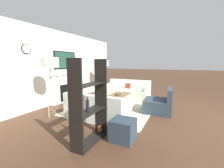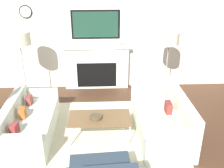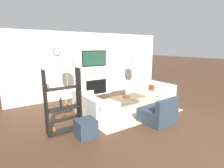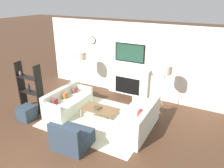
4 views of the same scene
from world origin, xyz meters
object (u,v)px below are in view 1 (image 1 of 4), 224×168
(couch_right, at_px, (127,92))
(floor_lamp_left, at_px, (50,63))
(couch_left, at_px, (97,109))
(ottoman, at_px, (123,130))
(coffee_table, at_px, (118,96))
(decorative_bowl, at_px, (118,94))
(shelf_unit, at_px, (90,106))
(armchair, at_px, (159,104))
(floor_lamp_right, at_px, (104,64))

(couch_right, bearing_deg, floor_lamp_left, 155.54)
(couch_left, xyz_separation_m, ottoman, (-0.75, -1.05, -0.06))
(coffee_table, bearing_deg, decorative_bowl, -154.71)
(floor_lamp_left, distance_m, shelf_unit, 2.09)
(armchair, height_order, decorative_bowl, armchair)
(coffee_table, bearing_deg, floor_lamp_left, 140.27)
(coffee_table, height_order, floor_lamp_right, floor_lamp_right)
(couch_right, relative_size, decorative_bowl, 8.08)
(couch_right, xyz_separation_m, shelf_unit, (-3.55, -0.51, 0.44))
(couch_right, xyz_separation_m, ottoman, (-3.21, -1.05, -0.08))
(coffee_table, relative_size, decorative_bowl, 5.00)
(armchair, xyz_separation_m, decorative_bowl, (-0.08, 1.35, 0.21))
(coffee_table, distance_m, shelf_unit, 2.44)
(couch_right, distance_m, armchair, 1.86)
(floor_lamp_right, height_order, shelf_unit, floor_lamp_right)
(couch_left, xyz_separation_m, coffee_table, (1.29, -0.08, 0.13))
(floor_lamp_left, height_order, ottoman, floor_lamp_left)
(couch_left, height_order, coffee_table, couch_left)
(armchair, bearing_deg, floor_lamp_right, 61.55)
(floor_lamp_left, bearing_deg, ottoman, -100.01)
(coffee_table, bearing_deg, couch_right, 4.04)
(decorative_bowl, bearing_deg, couch_right, 5.15)
(armchair, xyz_separation_m, coffee_table, (-0.02, 1.38, 0.15))
(floor_lamp_left, bearing_deg, shelf_unit, -112.74)
(floor_lamp_left, bearing_deg, armchair, -58.89)
(floor_lamp_left, bearing_deg, couch_right, -24.46)
(armchair, bearing_deg, floor_lamp_left, 121.11)
(couch_right, relative_size, floor_lamp_right, 1.11)
(armchair, xyz_separation_m, floor_lamp_left, (-1.65, 2.74, 1.27))
(couch_right, distance_m, shelf_unit, 3.61)
(couch_left, distance_m, floor_lamp_right, 3.30)
(ottoman, bearing_deg, armchair, -11.25)
(couch_right, height_order, coffee_table, couch_right)
(couch_left, relative_size, floor_lamp_right, 1.04)
(couch_right, height_order, armchair, couch_right)
(coffee_table, relative_size, floor_lamp_left, 0.67)
(coffee_table, bearing_deg, floor_lamp_right, 42.06)
(couch_left, height_order, floor_lamp_right, floor_lamp_right)
(armchair, distance_m, floor_lamp_right, 3.35)
(couch_right, distance_m, decorative_bowl, 1.24)
(armchair, height_order, floor_lamp_right, floor_lamp_right)
(couch_left, distance_m, ottoman, 1.29)
(floor_lamp_right, bearing_deg, floor_lamp_left, -180.00)
(decorative_bowl, relative_size, ottoman, 0.50)
(floor_lamp_right, relative_size, ottoman, 3.64)
(ottoman, bearing_deg, coffee_table, 25.41)
(couch_left, bearing_deg, coffee_table, -3.58)
(couch_left, distance_m, armchair, 1.96)
(floor_lamp_right, bearing_deg, shelf_unit, -155.33)
(armchair, relative_size, floor_lamp_left, 0.54)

